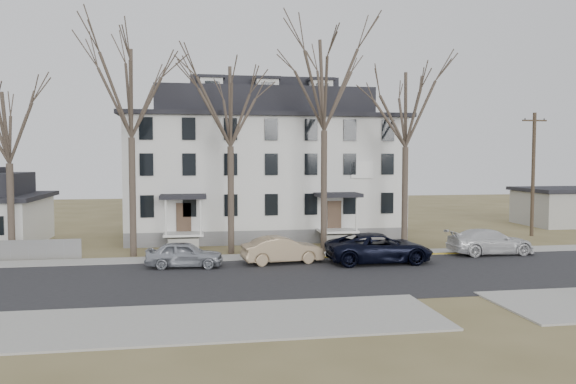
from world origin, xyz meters
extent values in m
plane|color=olive|center=(0.00, 0.00, 0.00)|extent=(120.00, 120.00, 0.00)
cube|color=#27272A|center=(0.00, 2.00, 0.00)|extent=(120.00, 10.00, 0.04)
cube|color=#A09F97|center=(0.00, 8.00, 0.00)|extent=(120.00, 2.00, 0.08)
cube|color=#A09F97|center=(-8.00, -5.00, 0.00)|extent=(20.00, 5.00, 0.08)
cube|color=gold|center=(5.00, 7.10, 0.00)|extent=(14.00, 0.25, 0.06)
cube|color=slate|center=(-2.00, 18.00, 0.50)|extent=(20.00, 10.00, 1.00)
cube|color=silver|center=(-2.00, 18.00, 5.00)|extent=(20.00, 10.00, 8.00)
cube|color=black|center=(-2.00, 18.00, 9.10)|extent=(20.80, 10.80, 0.30)
cube|color=black|center=(-2.00, 18.00, 10.25)|extent=(16.00, 7.00, 2.00)
cube|color=black|center=(-2.00, 18.00, 11.65)|extent=(11.00, 4.50, 0.80)
cube|color=white|center=(-8.00, 12.04, 1.00)|extent=(2.60, 2.00, 0.16)
cube|color=white|center=(2.50, 12.04, 1.00)|extent=(2.60, 2.00, 0.16)
cube|color=white|center=(4.50, 12.92, 5.20)|extent=(1.60, 0.08, 1.20)
cube|color=#A09F97|center=(26.00, 20.00, 1.50)|extent=(8.00, 6.00, 3.00)
cube|color=black|center=(26.00, 20.00, 3.20)|extent=(8.50, 6.50, 0.30)
cylinder|color=#473B31|center=(-11.00, 9.80, 3.64)|extent=(0.40, 0.40, 7.28)
cylinder|color=#473B31|center=(-5.00, 9.80, 3.38)|extent=(0.40, 0.40, 6.76)
cylinder|color=#473B31|center=(1.00, 9.80, 3.90)|extent=(0.40, 0.40, 7.80)
cylinder|color=#473B31|center=(6.50, 9.80, 3.38)|extent=(0.40, 0.40, 6.76)
cylinder|color=#473B31|center=(-18.00, 9.80, 2.86)|extent=(0.40, 0.40, 5.72)
cylinder|color=#3D3023|center=(18.50, 14.00, 4.75)|extent=(0.28, 0.28, 9.50)
cube|color=#3D3023|center=(18.50, 14.00, 8.90)|extent=(2.00, 0.12, 0.12)
imported|color=#9FA4AC|center=(-7.82, 5.55, 0.71)|extent=(4.36, 2.14, 1.43)
imported|color=#90795A|center=(-2.32, 5.89, 0.76)|extent=(4.79, 2.19, 1.52)
imported|color=black|center=(3.18, 5.12, 0.85)|extent=(6.10, 2.82, 1.69)
imported|color=silver|center=(10.92, 6.68, 0.78)|extent=(5.40, 2.26, 1.56)
imported|color=black|center=(-7.78, 12.46, 0.41)|extent=(1.64, 0.95, 0.82)
camera|label=1|loc=(-7.21, -25.50, 6.06)|focal=35.00mm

